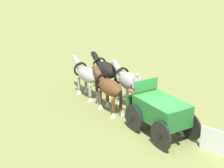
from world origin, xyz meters
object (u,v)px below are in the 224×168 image
Objects in this scene: draft_horse_rear_near at (109,88)px; draft_horse_lead_near at (86,75)px; draft_horse_lead_off at (105,70)px; show_wagon at (160,110)px; draft_horse_rear_off at (129,82)px.

draft_horse_lead_near is (2.60, 0.05, -0.00)m from draft_horse_rear_near.
show_wagon is at bearing 174.92° from draft_horse_lead_off.
draft_horse_lead_off is at bearing 1.07° from draft_horse_rear_off.
draft_horse_lead_near is (2.59, 1.35, -0.10)m from draft_horse_rear_off.
show_wagon is 1.86× the size of draft_horse_rear_near.
draft_horse_lead_off is (2.60, -1.25, 0.07)m from draft_horse_rear_near.
draft_horse_lead_off is at bearing -25.67° from draft_horse_rear_near.
show_wagon is 1.86× the size of draft_horse_rear_off.
draft_horse_rear_near is 2.89m from draft_horse_lead_off.
show_wagon is at bearing -172.90° from draft_horse_lead_near.
draft_horse_rear_off is 0.96× the size of draft_horse_lead_near.
draft_horse_rear_near reaches higher than draft_horse_lead_near.
draft_horse_rear_off is at bearing -178.93° from draft_horse_lead_off.
draft_horse_lead_off is at bearing -89.68° from draft_horse_lead_near.
draft_horse_rear_off reaches higher than draft_horse_lead_off.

